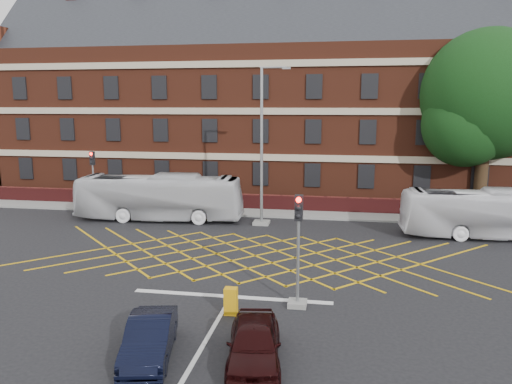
% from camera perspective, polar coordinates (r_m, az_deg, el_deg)
% --- Properties ---
extents(ground, '(120.00, 120.00, 0.00)m').
position_cam_1_polar(ground, '(23.43, -0.95, -8.74)').
color(ground, black).
rests_on(ground, ground).
extents(victorian_building, '(51.00, 12.17, 20.40)m').
position_cam_1_polar(victorian_building, '(43.96, 4.77, 10.39)').
color(victorian_building, '#592517').
rests_on(victorian_building, ground).
extents(boundary_wall, '(56.00, 0.50, 1.10)m').
position_cam_1_polar(boundary_wall, '(35.73, 2.93, -1.26)').
color(boundary_wall, '#4C1414').
rests_on(boundary_wall, ground).
extents(far_pavement, '(60.00, 3.00, 0.12)m').
position_cam_1_polar(far_pavement, '(34.85, 2.73, -2.37)').
color(far_pavement, slate).
rests_on(far_pavement, ground).
extents(box_junction_hatching, '(8.22, 8.22, 0.02)m').
position_cam_1_polar(box_junction_hatching, '(25.29, -0.10, -7.28)').
color(box_junction_hatching, '#CC990C').
rests_on(box_junction_hatching, ground).
extents(stop_line, '(8.00, 0.30, 0.02)m').
position_cam_1_polar(stop_line, '(20.21, -2.83, -11.85)').
color(stop_line, silver).
rests_on(stop_line, ground).
extents(bus_left, '(10.98, 3.21, 3.02)m').
position_cam_1_polar(bus_left, '(33.28, -10.98, -0.59)').
color(bus_left, silver).
rests_on(bus_left, ground).
extents(bus_right, '(10.13, 2.80, 2.79)m').
position_cam_1_polar(bus_right, '(31.31, 25.40, -2.26)').
color(bus_right, silver).
rests_on(bus_right, ground).
extents(car_navy, '(2.07, 3.91, 1.23)m').
position_cam_1_polar(car_navy, '(15.92, -12.06, -15.99)').
color(car_navy, black).
rests_on(car_navy, ground).
extents(car_maroon, '(2.08, 4.02, 1.31)m').
position_cam_1_polar(car_maroon, '(15.22, -0.21, -16.85)').
color(car_maroon, black).
rests_on(car_maroon, ground).
extents(deciduous_tree, '(9.09, 9.09, 12.72)m').
position_cam_1_polar(deciduous_tree, '(38.68, 24.80, 9.13)').
color(deciduous_tree, black).
rests_on(deciduous_tree, ground).
extents(traffic_light_near, '(0.70, 0.70, 4.27)m').
position_cam_1_polar(traffic_light_near, '(18.78, 4.82, -7.90)').
color(traffic_light_near, slate).
rests_on(traffic_light_near, ground).
extents(traffic_light_far, '(0.70, 0.70, 4.27)m').
position_cam_1_polar(traffic_light_far, '(36.93, -18.05, 0.54)').
color(traffic_light_far, slate).
rests_on(traffic_light_far, ground).
extents(street_lamp, '(2.25, 1.00, 9.76)m').
position_cam_1_polar(street_lamp, '(31.10, 0.75, 2.44)').
color(street_lamp, slate).
rests_on(street_lamp, ground).
extents(direction_signs, '(1.10, 0.16, 2.20)m').
position_cam_1_polar(direction_signs, '(38.60, -17.26, 0.40)').
color(direction_signs, gray).
rests_on(direction_signs, ground).
extents(utility_cabinet, '(0.46, 0.36, 1.00)m').
position_cam_1_polar(utility_cabinet, '(18.49, -2.89, -12.35)').
color(utility_cabinet, orange).
rests_on(utility_cabinet, ground).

